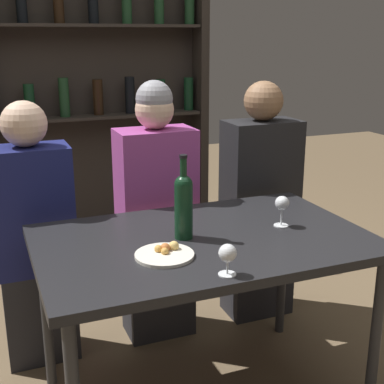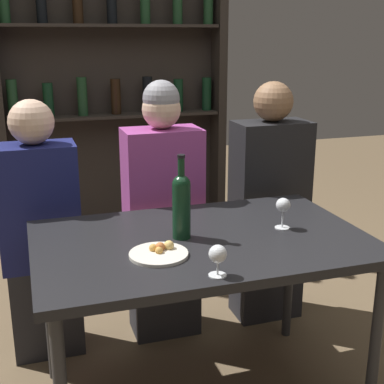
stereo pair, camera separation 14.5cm
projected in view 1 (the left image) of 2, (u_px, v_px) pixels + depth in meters
The scene contains 9 objects.
dining_table at pixel (204, 253), 2.09m from camera, with size 1.28×0.81×0.73m.
wine_rack_wall at pixel (95, 71), 3.60m from camera, with size 1.57×0.21×2.40m.
wine_bottle at pixel (184, 203), 2.03m from camera, with size 0.07×0.07×0.33m.
wine_glass_0 at pixel (228, 254), 1.73m from camera, with size 0.06×0.06×0.11m.
wine_glass_1 at pixel (282, 205), 2.17m from camera, with size 0.06×0.06×0.13m.
food_plate_0 at pixel (165, 254), 1.89m from camera, with size 0.21×0.21×0.04m.
seated_person_left at pixel (34, 242), 2.43m from camera, with size 0.36×0.22×1.22m.
seated_person_center at pixel (158, 218), 2.63m from camera, with size 0.37×0.22×1.29m.
seated_person_right at pixel (259, 208), 2.84m from camera, with size 0.38×0.22×1.27m.
Camera 1 is at (-0.76, -1.78, 1.49)m, focal length 50.00 mm.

